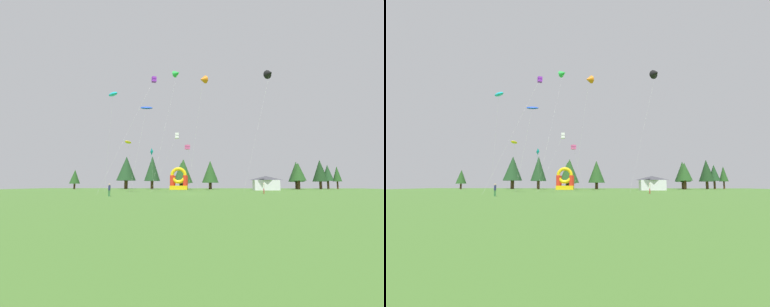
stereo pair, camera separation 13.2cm
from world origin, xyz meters
TOP-DOWN VIEW (x-y plane):
  - ground_plane at (0.00, 0.00)m, footprint 120.00×120.00m
  - kite_orange_delta at (2.22, 8.15)m, footprint 4.18×4.67m
  - kite_black_delta at (15.84, 12.03)m, footprint 7.23×3.10m
  - kite_blue_parafoil at (-7.59, 3.93)m, footprint 3.69×1.14m
  - kite_teal_diamond at (-10.07, 19.83)m, footprint 0.87×2.74m
  - kite_purple_box at (-5.96, 1.87)m, footprint 8.02×4.14m
  - kite_yellow_parafoil at (-12.15, 8.73)m, footprint 1.21×3.92m
  - kite_green_delta at (-3.51, 14.41)m, footprint 5.11×6.68m
  - kite_cyan_parafoil at (-14.48, 6.12)m, footprint 3.37×4.00m
  - kite_white_box at (-3.57, 15.96)m, footprint 5.71×0.81m
  - kite_pink_box at (-1.36, 17.03)m, footprint 2.95×2.39m
  - person_near_camera at (-9.52, -7.12)m, footprint 0.29×0.29m
  - person_far_side at (12.06, 3.40)m, footprint 0.36×0.36m
  - inflatable_orange_dome at (-4.95, 33.76)m, footprint 4.82×4.25m
  - festival_tent at (17.84, 27.33)m, footprint 6.16×3.51m
  - tree_row_0 at (-39.25, 41.68)m, footprint 3.24×3.24m
  - tree_row_1 at (-23.52, 44.81)m, footprint 6.28×6.28m
  - tree_row_2 at (-14.18, 41.43)m, footprint 4.95×4.95m
  - tree_row_3 at (-5.08, 41.51)m, footprint 5.37×5.37m
  - tree_row_4 at (-4.45, 42.03)m, footprint 6.07×6.07m
  - tree_row_5 at (4.03, 41.54)m, footprint 5.17×5.17m
  - tree_row_6 at (30.52, 40.41)m, footprint 4.47×4.47m
  - tree_row_7 at (31.35, 44.55)m, footprint 4.19×4.19m
  - tree_row_8 at (31.52, 45.10)m, footprint 4.99×4.99m
  - tree_row_9 at (39.07, 45.39)m, footprint 4.65×4.65m
  - tree_row_10 at (41.26, 45.12)m, footprint 3.48×3.48m
  - tree_row_11 at (44.08, 44.96)m, footprint 2.69×2.69m

SIDE VIEW (x-z plane):
  - ground_plane at x=0.00m, z-range 0.00..0.00m
  - person_near_camera at x=-9.52m, z-range 0.15..1.75m
  - person_far_side at x=12.06m, z-range 0.16..1.87m
  - festival_tent at x=17.84m, z-range 0.00..3.60m
  - inflatable_orange_dome at x=-4.95m, z-range -0.88..5.40m
  - tree_row_0 at x=-39.25m, z-range 0.82..6.97m
  - tree_row_11 at x=44.08m, z-range 1.14..8.31m
  - tree_row_3 at x=-5.08m, z-range 0.85..9.23m
  - tree_row_10 at x=41.26m, z-range 1.22..8.91m
  - tree_row_6 at x=30.52m, z-range 1.23..9.28m
  - tree_row_5 at x=4.03m, z-range 0.96..9.76m
  - tree_row_7 at x=31.35m, z-range 1.08..9.76m
  - tree_row_8 at x=31.52m, z-range 1.13..9.80m
  - tree_row_4 at x=-4.45m, z-range 0.93..10.37m
  - tree_row_9 at x=39.07m, z-range 1.14..10.46m
  - tree_row_2 at x=-14.18m, z-range 1.22..11.55m
  - tree_row_1 at x=-23.52m, z-range 1.31..12.00m
  - kite_teal_diamond at x=-10.07m, z-range 4.18..13.77m
  - kite_yellow_parafoil at x=-12.15m, z-range 4.60..14.41m
  - kite_pink_box at x=-1.36m, z-range 4.58..14.75m
  - kite_white_box at x=-3.57m, z-range 5.73..18.40m
  - kite_blue_parafoil at x=-7.59m, z-range 7.20..22.29m
  - kite_cyan_parafoil at x=-14.48m, z-range 8.65..27.63m
  - kite_purple_box at x=-5.96m, z-range 9.22..28.69m
  - kite_orange_delta at x=2.22m, z-range 10.29..32.64m
  - kite_black_delta at x=15.84m, z-range 11.52..36.63m
  - kite_green_delta at x=-3.51m, z-range 12.40..38.81m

